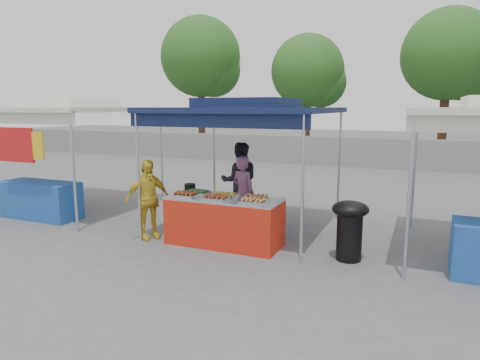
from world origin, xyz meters
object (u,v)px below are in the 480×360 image
at_px(vendor_woman, 243,194).
at_px(customer_person, 148,200).
at_px(vendor_table, 224,221).
at_px(helper_man, 240,181).
at_px(wok_burner, 350,225).
at_px(cooking_pot, 190,187).

relative_size(vendor_woman, customer_person, 1.01).
height_order(vendor_table, helper_man, helper_man).
xyz_separation_m(vendor_table, customer_person, (-1.44, -0.24, 0.31)).
distance_m(vendor_table, vendor_woman, 0.95).
bearing_deg(wok_burner, customer_person, 170.93).
relative_size(wok_burner, helper_man, 0.58).
relative_size(vendor_table, wok_burner, 2.07).
bearing_deg(vendor_table, customer_person, -170.69).
relative_size(vendor_table, vendor_woman, 1.34).
bearing_deg(customer_person, vendor_woman, -21.34).
bearing_deg(wok_burner, vendor_table, 168.04).
xyz_separation_m(cooking_pot, customer_person, (-0.55, -0.59, -0.17)).
height_order(wok_burner, vendor_woman, vendor_woman).
distance_m(wok_burner, helper_man, 3.07).
xyz_separation_m(vendor_table, helper_man, (-0.44, 1.71, 0.41)).
height_order(vendor_table, cooking_pot, cooking_pot).
bearing_deg(customer_person, helper_man, 3.11).
xyz_separation_m(vendor_woman, helper_man, (-0.43, 0.81, 0.09)).
bearing_deg(helper_man, vendor_woman, 91.08).
xyz_separation_m(cooking_pot, helper_man, (0.45, 1.35, -0.08)).
relative_size(vendor_table, helper_man, 1.20).
bearing_deg(cooking_pot, customer_person, -133.11).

